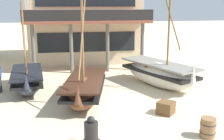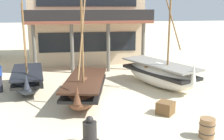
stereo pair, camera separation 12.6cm
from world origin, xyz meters
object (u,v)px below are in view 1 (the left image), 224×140
(fishing_boat_near_left, at_px, (85,88))
(fishing_boat_far_right, at_px, (27,80))
(wooden_barrel, at_px, (208,128))
(cargo_crate, at_px, (166,108))
(capstan_winch, at_px, (91,133))
(fishing_boat_centre_large, at_px, (159,73))

(fishing_boat_near_left, relative_size, fishing_boat_far_right, 1.00)
(fishing_boat_near_left, bearing_deg, wooden_barrel, -48.36)
(fishing_boat_near_left, height_order, wooden_barrel, fishing_boat_near_left)
(fishing_boat_near_left, relative_size, wooden_barrel, 7.25)
(fishing_boat_far_right, relative_size, cargo_crate, 7.95)
(capstan_winch, height_order, wooden_barrel, capstan_winch)
(fishing_boat_near_left, bearing_deg, fishing_boat_far_right, 143.66)
(capstan_winch, bearing_deg, fishing_boat_far_right, 113.66)
(fishing_boat_centre_large, bearing_deg, wooden_barrel, -92.96)
(fishing_boat_near_left, xyz_separation_m, fishing_boat_centre_large, (4.23, 1.71, 0.14))
(fishing_boat_centre_large, xyz_separation_m, fishing_boat_far_right, (-7.16, 0.45, -0.16))
(fishing_boat_near_left, relative_size, capstan_winch, 5.08)
(fishing_boat_centre_large, distance_m, capstan_winch, 7.40)
(fishing_boat_far_right, distance_m, wooden_barrel, 9.48)
(fishing_boat_near_left, xyz_separation_m, wooden_barrel, (3.91, -4.40, -0.26))
(wooden_barrel, bearing_deg, capstan_winch, 178.25)
(fishing_boat_far_right, bearing_deg, wooden_barrel, -43.77)
(fishing_boat_centre_large, bearing_deg, fishing_boat_far_right, 176.37)
(fishing_boat_centre_large, distance_m, cargo_crate, 4.03)
(fishing_boat_far_right, xyz_separation_m, wooden_barrel, (6.85, -6.56, -0.24))
(wooden_barrel, xyz_separation_m, cargo_crate, (-0.69, 2.23, -0.08))
(cargo_crate, bearing_deg, fishing_boat_near_left, 146.04)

